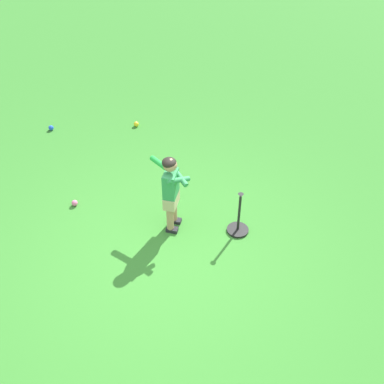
{
  "coord_description": "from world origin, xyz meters",
  "views": [
    {
      "loc": [
        3.38,
        -1.72,
        4.19
      ],
      "look_at": [
        -0.42,
        0.6,
        0.45
      ],
      "focal_mm": 43.11,
      "sensor_mm": 36.0,
      "label": 1
    }
  ],
  "objects_px": {
    "batting_tee": "(238,225)",
    "play_ball_midfield": "(51,128)",
    "child_batter": "(171,187)",
    "play_ball_center_lawn": "(75,203)",
    "play_ball_near_batter": "(136,124)"
  },
  "relations": [
    {
      "from": "batting_tee",
      "to": "play_ball_midfield",
      "type": "bearing_deg",
      "value": -160.45
    },
    {
      "from": "play_ball_midfield",
      "to": "batting_tee",
      "type": "xyz_separation_m",
      "value": [
        3.59,
        1.28,
        0.06
      ]
    },
    {
      "from": "child_batter",
      "to": "batting_tee",
      "type": "height_order",
      "value": "child_batter"
    },
    {
      "from": "child_batter",
      "to": "play_ball_center_lawn",
      "type": "relative_size",
      "value": 12.87
    },
    {
      "from": "play_ball_center_lawn",
      "to": "batting_tee",
      "type": "height_order",
      "value": "batting_tee"
    },
    {
      "from": "child_batter",
      "to": "play_ball_near_batter",
      "type": "height_order",
      "value": "child_batter"
    },
    {
      "from": "child_batter",
      "to": "play_ball_near_batter",
      "type": "distance_m",
      "value": 2.6
    },
    {
      "from": "play_ball_near_batter",
      "to": "batting_tee",
      "type": "relative_size",
      "value": 0.14
    },
    {
      "from": "play_ball_midfield",
      "to": "play_ball_near_batter",
      "type": "relative_size",
      "value": 0.98
    },
    {
      "from": "play_ball_midfield",
      "to": "play_ball_near_batter",
      "type": "xyz_separation_m",
      "value": [
        0.64,
        1.28,
        0.0
      ]
    },
    {
      "from": "play_ball_midfield",
      "to": "batting_tee",
      "type": "distance_m",
      "value": 3.81
    },
    {
      "from": "play_ball_midfield",
      "to": "batting_tee",
      "type": "bearing_deg",
      "value": 19.55
    },
    {
      "from": "play_ball_near_batter",
      "to": "child_batter",
      "type": "bearing_deg",
      "value": -15.42
    },
    {
      "from": "batting_tee",
      "to": "play_ball_center_lawn",
      "type": "bearing_deg",
      "value": -134.06
    },
    {
      "from": "child_batter",
      "to": "batting_tee",
      "type": "bearing_deg",
      "value": 52.4
    }
  ]
}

